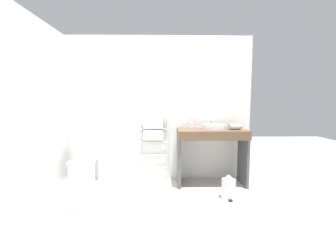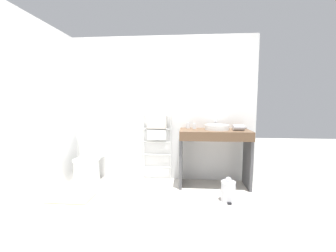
% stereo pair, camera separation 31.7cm
% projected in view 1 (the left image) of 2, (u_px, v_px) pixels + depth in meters
% --- Properties ---
extents(ground_plane, '(12.00, 12.00, 0.00)m').
position_uv_depth(ground_plane, '(152.00, 220.00, 2.51)').
color(ground_plane, beige).
extents(wall_back, '(3.17, 0.12, 2.39)m').
position_uv_depth(wall_back, '(156.00, 109.00, 3.80)').
color(wall_back, white).
rests_on(wall_back, ground_plane).
extents(wall_side, '(0.12, 2.03, 2.39)m').
position_uv_depth(wall_side, '(41.00, 111.00, 3.03)').
color(wall_side, white).
rests_on(wall_side, ground_plane).
extents(toilet, '(0.41, 0.54, 0.79)m').
position_uv_depth(toilet, '(83.00, 167.00, 3.49)').
color(toilet, white).
rests_on(toilet, ground_plane).
extents(towel_radiator, '(0.49, 0.06, 1.12)m').
position_uv_depth(towel_radiator, '(153.00, 133.00, 3.73)').
color(towel_radiator, silver).
rests_on(towel_radiator, ground_plane).
extents(vanity_counter, '(1.07, 0.54, 0.89)m').
position_uv_depth(vanity_counter, '(212.00, 147.00, 3.53)').
color(vanity_counter, brown).
rests_on(vanity_counter, ground_plane).
extents(sink_basin, '(0.37, 0.37, 0.08)m').
position_uv_depth(sink_basin, '(214.00, 127.00, 3.53)').
color(sink_basin, white).
rests_on(sink_basin, vanity_counter).
extents(faucet, '(0.02, 0.10, 0.14)m').
position_uv_depth(faucet, '(211.00, 122.00, 3.72)').
color(faucet, silver).
rests_on(faucet, vanity_counter).
extents(cup_near_wall, '(0.06, 0.06, 0.10)m').
position_uv_depth(cup_near_wall, '(185.00, 125.00, 3.70)').
color(cup_near_wall, white).
rests_on(cup_near_wall, vanity_counter).
extents(cup_near_edge, '(0.06, 0.06, 0.09)m').
position_uv_depth(cup_near_edge, '(192.00, 126.00, 3.63)').
color(cup_near_edge, white).
rests_on(cup_near_edge, vanity_counter).
extents(hair_dryer, '(0.21, 0.20, 0.09)m').
position_uv_depth(hair_dryer, '(235.00, 127.00, 3.49)').
color(hair_dryer, '#B7B7BC').
rests_on(hair_dryer, vanity_counter).
extents(trash_bin, '(0.19, 0.22, 0.33)m').
position_uv_depth(trash_bin, '(228.00, 188.00, 3.06)').
color(trash_bin, silver).
rests_on(trash_bin, ground_plane).
extents(bath_mat, '(0.56, 0.36, 0.01)m').
position_uv_depth(bath_mat, '(69.00, 202.00, 2.93)').
color(bath_mat, gray).
rests_on(bath_mat, ground_plane).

